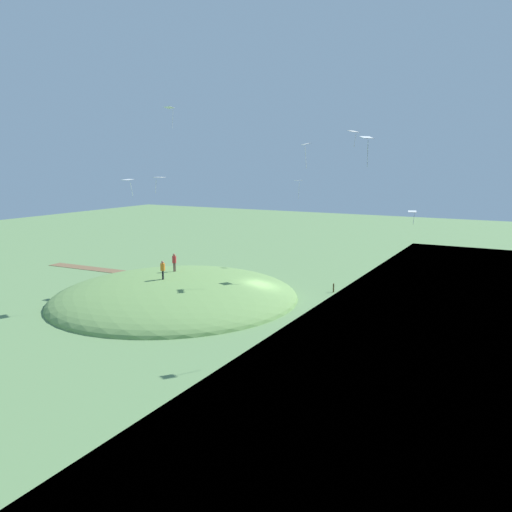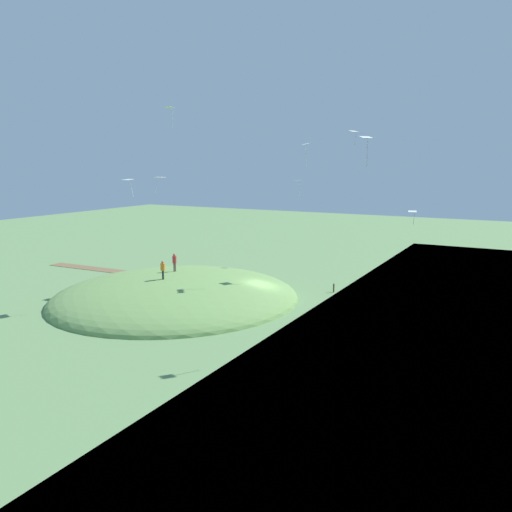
% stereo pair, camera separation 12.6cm
% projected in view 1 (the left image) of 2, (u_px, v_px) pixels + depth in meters
% --- Properties ---
extents(ground_plane, '(160.00, 160.00, 0.00)m').
position_uv_depth(ground_plane, '(263.00, 300.00, 45.80)').
color(ground_plane, '#648A53').
extents(grass_hill, '(21.72, 22.62, 4.07)m').
position_uv_depth(grass_hill, '(176.00, 298.00, 46.31)').
color(grass_hill, '#6C954F').
rests_on(grass_hill, ground_plane).
extents(dirt_path, '(17.76, 2.24, 0.04)m').
position_uv_depth(dirt_path, '(111.00, 271.00, 58.01)').
color(dirt_path, brown).
rests_on(dirt_path, ground_plane).
extents(person_watching_kites, '(0.51, 0.51, 1.71)m').
position_uv_depth(person_watching_kites, '(174.00, 260.00, 47.98)').
color(person_watching_kites, brown).
rests_on(person_watching_kites, grass_hill).
extents(person_near_shore, '(0.53, 0.53, 1.63)m').
position_uv_depth(person_near_shore, '(163.00, 268.00, 44.62)').
color(person_near_shore, black).
rests_on(person_near_shore, grass_hill).
extents(kite_0, '(0.83, 0.92, 1.94)m').
position_uv_depth(kite_0, '(298.00, 182.00, 53.82)').
color(kite_0, white).
extents(kite_1, '(0.99, 0.70, 1.51)m').
position_uv_depth(kite_1, '(159.00, 178.00, 47.97)').
color(kite_1, white).
extents(kite_2, '(0.83, 0.65, 1.59)m').
position_uv_depth(kite_2, '(170.00, 109.00, 38.97)').
color(kite_2, white).
extents(kite_3, '(1.24, 1.07, 1.50)m').
position_uv_depth(kite_3, '(128.00, 180.00, 43.01)').
color(kite_3, white).
extents(kite_4, '(0.80, 0.67, 1.21)m').
position_uv_depth(kite_4, '(412.00, 212.00, 44.35)').
color(kite_4, white).
extents(kite_5, '(0.98, 1.15, 1.51)m').
position_uv_depth(kite_5, '(353.00, 132.00, 46.87)').
color(kite_5, white).
extents(kite_6, '(0.90, 0.94, 1.91)m').
position_uv_depth(kite_6, '(367.00, 140.00, 32.20)').
color(kite_6, white).
extents(kite_7, '(1.08, 1.07, 2.12)m').
position_uv_depth(kite_7, '(306.00, 146.00, 43.93)').
color(kite_7, white).
extents(mooring_post, '(0.14, 0.14, 0.83)m').
position_uv_depth(mooring_post, '(333.00, 288.00, 48.43)').
color(mooring_post, brown).
rests_on(mooring_post, ground_plane).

